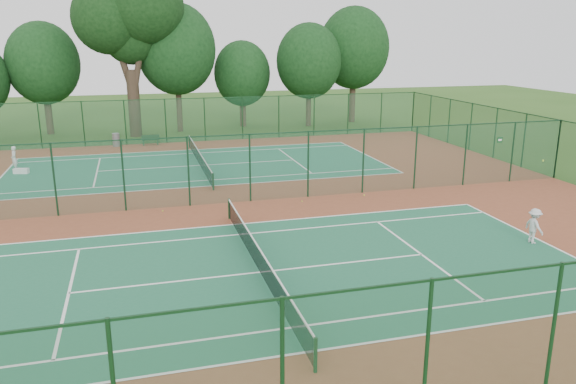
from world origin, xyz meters
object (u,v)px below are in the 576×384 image
(trash_bin, at_px, (116,140))
(bench, at_px, (151,140))
(kit_bag, at_px, (21,171))
(player_far, at_px, (14,159))
(big_tree, at_px, (129,17))
(player_near, at_px, (534,226))

(trash_bin, xyz_separation_m, bench, (2.56, -0.19, -0.08))
(kit_bag, bearing_deg, trash_bin, 70.97)
(trash_bin, height_order, bench, trash_bin)
(player_far, relative_size, big_tree, 0.11)
(bench, bearing_deg, kit_bag, -138.75)
(player_near, xyz_separation_m, big_tree, (-15.13, 31.03, 8.98))
(player_near, distance_m, big_tree, 35.67)
(player_near, xyz_separation_m, player_far, (-22.72, 19.52, 0.06))
(player_near, height_order, bench, player_near)
(kit_bag, relative_size, big_tree, 0.06)
(player_near, xyz_separation_m, kit_bag, (-22.24, 18.66, -0.57))
(trash_bin, bearing_deg, big_tree, 70.24)
(big_tree, bearing_deg, player_near, -64.01)
(trash_bin, distance_m, kit_bag, 9.56)
(bench, bearing_deg, big_tree, 98.86)
(player_near, relative_size, bench, 1.06)
(player_far, xyz_separation_m, trash_bin, (5.96, 6.97, -0.29))
(player_near, distance_m, trash_bin, 31.34)
(player_far, distance_m, big_tree, 16.42)
(player_near, bearing_deg, big_tree, 22.89)
(player_near, xyz_separation_m, bench, (-14.20, 26.29, -0.31))
(player_near, height_order, trash_bin, player_near)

